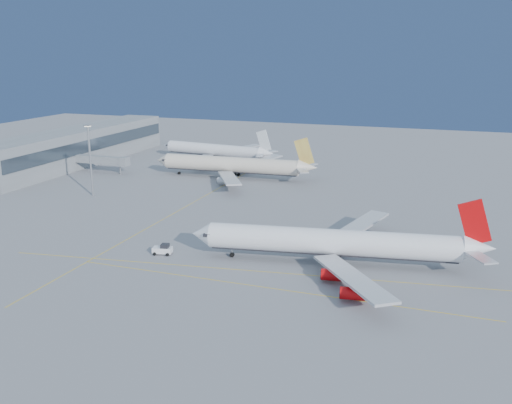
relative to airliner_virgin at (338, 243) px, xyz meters
The scene contains 9 objects.
ground 16.52m from the airliner_virgin, 164.19° to the right, with size 500.00×500.00×0.00m, color slate.
terminal 153.08m from the airliner_virgin, 148.17° to the left, with size 18.40×110.00×15.00m.
jet_bridge 127.66m from the airliner_virgin, 147.96° to the left, with size 23.60×3.60×6.90m.
taxiway_lines 30.33m from the airliner_virgin, behind, with size 118.86×140.00×0.02m.
airliner_virgin is the anchor object (origin of this frame).
airliner_etihad 94.81m from the airliner_virgin, 126.22° to the left, with size 64.78×59.80×16.91m.
airliner_third 132.24m from the airliner_virgin, 125.70° to the left, with size 56.72×51.93×15.22m.
pushback_tug 41.87m from the airliner_virgin, 169.34° to the right, with size 4.96×3.55×2.58m.
light_mast 97.93m from the airliner_virgin, 158.95° to the left, with size 2.08×2.08×24.09m.
Camera 1 is at (38.87, -117.82, 47.70)m, focal length 40.00 mm.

